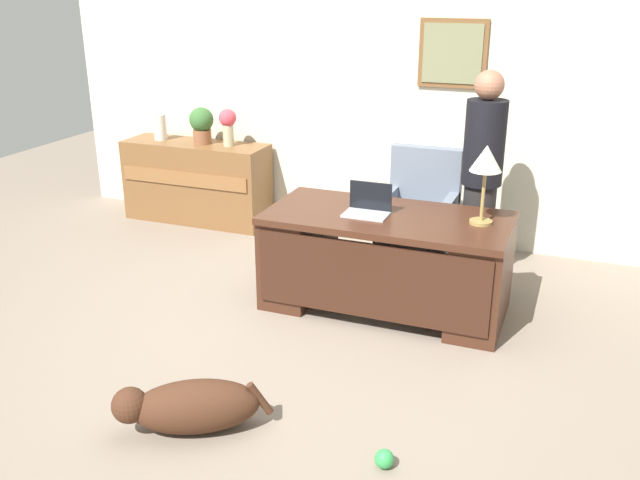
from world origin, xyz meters
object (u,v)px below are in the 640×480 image
Objects in this scene: armchair at (420,216)px; vase_with_flowers at (228,124)px; person_standing at (482,176)px; laptop at (368,206)px; vase_empty at (160,127)px; credenza at (197,182)px; potted_plant at (202,124)px; dog_toy_ball at (384,459)px; desk_lamp at (486,163)px; dog_lying at (189,406)px; desk at (385,259)px.

armchair is 2.84× the size of vase_with_flowers.
laptop is (-0.68, -0.82, -0.09)m from person_standing.
laptop is at bearing -26.25° from vase_empty.
vase_empty is at bearing 171.37° from armchair.
potted_plant reaches higher than credenza.
armchair reaches higher than dog_toy_ball.
desk_lamp is at bearing -19.48° from vase_empty.
vase_with_flowers is at bearing 0.00° from potted_plant.
dog_lying is 2.47× the size of laptop.
desk_lamp reaches higher than dog_toy_ball.
laptop is at bearing -35.07° from vase_with_flowers.
vase_empty is (-3.44, 1.22, -0.24)m from desk_lamp.
desk_lamp is at bearing -22.40° from potted_plant.
armchair is at bearing 77.34° from dog_lying.
credenza is 2.61m from laptop.
laptop reaches higher than credenza.
potted_plant is (-2.14, 1.30, 0.21)m from laptop.
desk is at bearing -28.58° from credenza.
armchair is at bearing 86.96° from desk.
person_standing reaches higher than armchair.
laptop is 0.88× the size of vase_with_flowers.
dog_lying is (-0.57, -1.86, -0.25)m from desk.
laptop is 2.94m from vase_empty.
armchair is 3.23× the size of laptop.
person_standing reaches higher than desk.
person_standing is 0.80m from desk_lamp.
armchair is 2.87× the size of potted_plant.
dog_lying is 3.70m from potted_plant.
vase_with_flowers is (-2.66, 1.22, -0.14)m from desk_lamp.
desk_lamp is (0.12, -0.74, 0.29)m from person_standing.
dog_lying is (-0.61, -2.73, -0.32)m from armchair.
vase_with_flowers is at bearing 0.00° from vase_empty.
person_standing is 2.87m from potted_plant.
credenza is 0.61m from potted_plant.
vase_empty reaches higher than credenza.
dog_lying is at bearing -55.04° from vase_empty.
desk_lamp is 2.92m from vase_with_flowers.
vase_empty reaches higher than dog_toy_ball.
vase_with_flowers reaches higher than potted_plant.
desk is 3.16× the size of desk_lamp.
person_standing reaches higher than credenza.
person_standing is at bearing 89.68° from dog_toy_ball.
armchair is at bearing -11.86° from vase_with_flowers.
desk is at bearing 106.59° from dog_toy_ball.
potted_plant is 3.53× the size of dog_toy_ball.
dog_lying is at bearing -102.66° from armchair.
vase_empty is (-2.63, 1.30, 0.14)m from laptop.
vase_with_flowers reaches higher than laptop.
desk_lamp is at bearing 5.78° from laptop.
vase_with_flowers is 1.01× the size of potted_plant.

